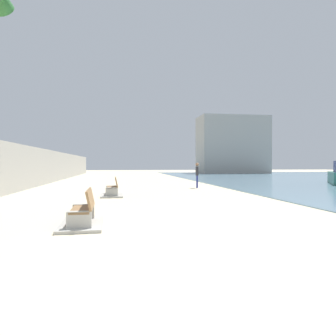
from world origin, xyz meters
The scene contains 6 objects.
ground_plane centered at (0.00, 18.00, 0.00)m, with size 120.00×120.00×0.00m, color beige.
seawall centered at (-7.50, 18.00, 1.43)m, with size 0.80×64.00×2.86m, color #ADAAA3.
bench_near centered at (-2.20, 1.59, 0.23)m, with size 1.17×2.13×0.98m.
bench_far centered at (-1.58, 9.32, 0.23)m, with size 1.13×2.12×0.98m.
person_walking centered at (4.09, 13.91, 1.03)m, with size 0.26×0.51×1.75m.
harbor_building centered at (18.67, 46.00, 5.02)m, with size 12.00×6.00×10.04m, color #9E9E99.
Camera 1 is at (-1.22, -7.02, 1.66)m, focal length 33.30 mm.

